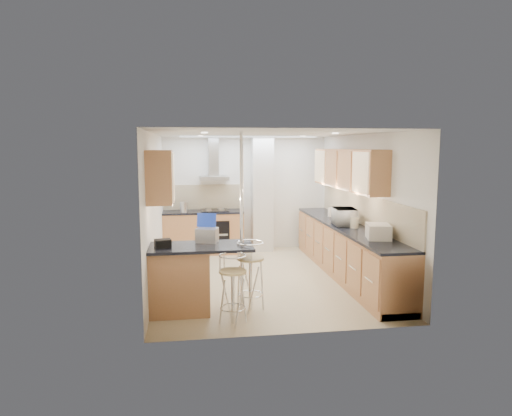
{
  "coord_description": "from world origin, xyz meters",
  "views": [
    {
      "loc": [
        -1.25,
        -7.63,
        2.29
      ],
      "look_at": [
        -0.08,
        0.2,
        1.22
      ],
      "focal_mm": 32.0,
      "sensor_mm": 36.0,
      "label": 1
    }
  ],
  "objects": [
    {
      "name": "jar_a",
      "position": [
        1.52,
        0.93,
        1.01
      ],
      "size": [
        0.15,
        0.15,
        0.17
      ],
      "primitive_type": "cylinder",
      "rotation": [
        0.0,
        0.0,
        -0.25
      ],
      "color": "silver",
      "rests_on": "right_counter"
    },
    {
      "name": "back_counter",
      "position": [
        -0.95,
        2.1,
        0.46
      ],
      "size": [
        1.7,
        0.63,
        0.92
      ],
      "color": "#B9814A",
      "rests_on": "ground"
    },
    {
      "name": "laptop",
      "position": [
        -1.0,
        -1.24,
        1.04
      ],
      "size": [
        0.34,
        0.3,
        0.2
      ],
      "primitive_type": "cube",
      "rotation": [
        0.0,
        0.0,
        -0.3
      ],
      "color": "#A6A9AE",
      "rests_on": "peninsula"
    },
    {
      "name": "jar_c",
      "position": [
        1.52,
        -0.35,
        1.01
      ],
      "size": [
        0.15,
        0.15,
        0.18
      ],
      "primitive_type": "cylinder",
      "rotation": [
        0.0,
        0.0,
        0.11
      ],
      "color": "#B7AE92",
      "rests_on": "right_counter"
    },
    {
      "name": "bar_stool_end",
      "position": [
        -0.41,
        -1.48,
        0.49
      ],
      "size": [
        0.56,
        0.56,
        0.98
      ],
      "primitive_type": null,
      "rotation": [
        0.0,
        0.0,
        0.89
      ],
      "color": "#D8B974",
      "rests_on": "ground"
    },
    {
      "name": "jar_d",
      "position": [
        1.53,
        -1.12,
        0.99
      ],
      "size": [
        0.11,
        0.11,
        0.13
      ],
      "primitive_type": "cylinder",
      "rotation": [
        0.0,
        0.0,
        0.08
      ],
      "color": "white",
      "rests_on": "right_counter"
    },
    {
      "name": "room_shell",
      "position": [
        0.32,
        0.38,
        1.54
      ],
      "size": [
        3.64,
        4.84,
        2.51
      ],
      "color": "white",
      "rests_on": "ground"
    },
    {
      "name": "bread_bin",
      "position": [
        1.54,
        -1.28,
        1.03
      ],
      "size": [
        0.42,
        0.49,
        0.22
      ],
      "primitive_type": "cube",
      "rotation": [
        0.0,
        0.0,
        -0.25
      ],
      "color": "silver",
      "rests_on": "right_counter"
    },
    {
      "name": "peninsula",
      "position": [
        -1.12,
        -1.45,
        0.48
      ],
      "size": [
        1.47,
        0.72,
        0.94
      ],
      "color": "#B9814A",
      "rests_on": "ground"
    },
    {
      "name": "kettle",
      "position": [
        -1.35,
        1.96,
        1.03
      ],
      "size": [
        0.16,
        0.16,
        0.22
      ],
      "primitive_type": "cylinder",
      "color": "#ACAFB1",
      "rests_on": "back_counter"
    },
    {
      "name": "bar_stool_near",
      "position": [
        -0.71,
        -1.95,
        0.46
      ],
      "size": [
        0.48,
        0.48,
        0.92
      ],
      "primitive_type": null,
      "rotation": [
        0.0,
        0.0,
        -0.34
      ],
      "color": "#D8B974",
      "rests_on": "ground"
    },
    {
      "name": "right_counter",
      "position": [
        1.5,
        0.0,
        0.46
      ],
      "size": [
        0.63,
        4.4,
        0.92
      ],
      "color": "#B9814A",
      "rests_on": "ground"
    },
    {
      "name": "microwave",
      "position": [
        1.44,
        -0.08,
        1.07
      ],
      "size": [
        0.42,
        0.57,
        0.3
      ],
      "primitive_type": "imported",
      "rotation": [
        0.0,
        0.0,
        1.47
      ],
      "color": "white",
      "rests_on": "right_counter"
    },
    {
      "name": "ground",
      "position": [
        0.0,
        0.0,
        0.0
      ],
      "size": [
        4.8,
        4.8,
        0.0
      ],
      "primitive_type": "plane",
      "color": "tan",
      "rests_on": "ground"
    },
    {
      "name": "jar_b",
      "position": [
        1.55,
        0.56,
        0.99
      ],
      "size": [
        0.13,
        0.13,
        0.15
      ],
      "primitive_type": "cylinder",
      "rotation": [
        0.0,
        0.0,
        0.25
      ],
      "color": "silver",
      "rests_on": "right_counter"
    },
    {
      "name": "bag",
      "position": [
        -1.6,
        -1.51,
        1.0
      ],
      "size": [
        0.24,
        0.2,
        0.11
      ],
      "primitive_type": "cube",
      "rotation": [
        0.0,
        0.0,
        0.24
      ],
      "color": "black",
      "rests_on": "peninsula"
    }
  ]
}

